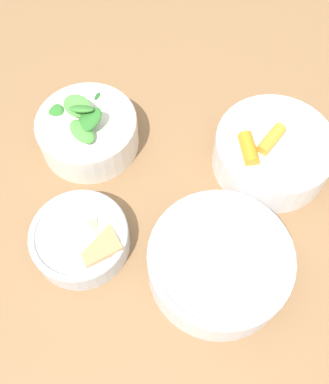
{
  "coord_description": "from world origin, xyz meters",
  "views": [
    {
      "loc": [
        0.28,
        -0.04,
        1.31
      ],
      "look_at": [
        -0.02,
        -0.03,
        0.77
      ],
      "focal_mm": 40.0,
      "sensor_mm": 36.0,
      "label": 1
    }
  ],
  "objects": [
    {
      "name": "bowl_cookies",
      "position": [
        0.04,
        -0.15,
        0.76
      ],
      "size": [
        0.14,
        0.14,
        0.05
      ],
      "color": "silver",
      "rests_on": "dining_table"
    },
    {
      "name": "bowl_beans_hotdog",
      "position": [
        0.09,
        0.04,
        0.77
      ],
      "size": [
        0.19,
        0.19,
        0.07
      ],
      "color": "silver",
      "rests_on": "dining_table"
    },
    {
      "name": "bowl_carrots",
      "position": [
        -0.09,
        0.14,
        0.77
      ],
      "size": [
        0.18,
        0.18,
        0.07
      ],
      "color": "white",
      "rests_on": "dining_table"
    },
    {
      "name": "bowl_greens",
      "position": [
        -0.14,
        -0.15,
        0.77
      ],
      "size": [
        0.16,
        0.16,
        0.1
      ],
      "color": "silver",
      "rests_on": "dining_table"
    },
    {
      "name": "ground_plane",
      "position": [
        0.0,
        0.0,
        0.0
      ],
      "size": [
        10.0,
        10.0,
        0.0
      ],
      "primitive_type": "plane",
      "color": "#4C4238"
    },
    {
      "name": "dining_table",
      "position": [
        0.0,
        0.0,
        0.61
      ],
      "size": [
        1.02,
        0.82,
        0.74
      ],
      "color": "olive",
      "rests_on": "ground_plane"
    }
  ]
}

